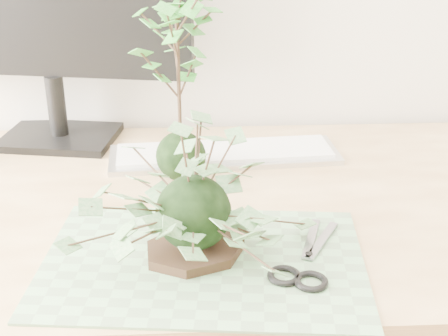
% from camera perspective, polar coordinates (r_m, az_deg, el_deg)
% --- Properties ---
extents(desk, '(1.60, 0.70, 0.74)m').
position_cam_1_polar(desk, '(1.12, 0.37, -6.81)').
color(desk, '#DCBC81').
rests_on(desk, ground_plane).
extents(cutting_mat, '(0.49, 0.35, 0.00)m').
position_cam_1_polar(cutting_mat, '(0.91, -1.89, -8.51)').
color(cutting_mat, '#61835D').
rests_on(cutting_mat, desk).
extents(stone_dish, '(0.20, 0.20, 0.01)m').
position_cam_1_polar(stone_dish, '(0.92, -2.72, -7.48)').
color(stone_dish, black).
rests_on(stone_dish, cutting_mat).
extents(ivy_kokedama, '(0.33, 0.33, 0.22)m').
position_cam_1_polar(ivy_kokedama, '(0.86, -2.87, -1.13)').
color(ivy_kokedama, black).
rests_on(ivy_kokedama, stone_dish).
extents(maple_kokedama, '(0.21, 0.21, 0.38)m').
position_cam_1_polar(maple_kokedama, '(1.07, -4.31, 12.06)').
color(maple_kokedama, black).
rests_on(maple_kokedama, desk).
extents(keyboard, '(0.46, 0.17, 0.02)m').
position_cam_1_polar(keyboard, '(1.24, 0.03, 1.33)').
color(keyboard, '#B9B9B9').
rests_on(keyboard, desk).
extents(scissors, '(0.10, 0.20, 0.01)m').
position_cam_1_polar(scissors, '(0.89, 7.91, -9.20)').
color(scissors, gray).
rests_on(scissors, cutting_mat).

